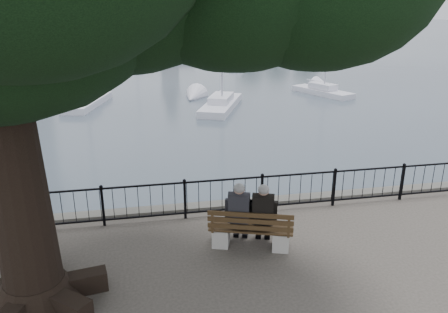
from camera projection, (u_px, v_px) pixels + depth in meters
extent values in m
cube|color=#494741|center=(221.00, 223.00, 11.93)|extent=(200.00, 0.40, 1.20)
plane|color=#36404A|center=(145.00, 32.00, 104.81)|extent=(260.00, 260.00, 0.00)
cube|color=black|center=(224.00, 180.00, 10.98)|extent=(22.00, 0.04, 0.04)
cube|color=black|center=(224.00, 210.00, 11.25)|extent=(22.00, 0.04, 0.04)
cube|color=#A09F9A|center=(221.00, 236.00, 9.85)|extent=(0.49, 0.55, 0.42)
cube|color=#A09F9A|center=(281.00, 240.00, 9.68)|extent=(0.49, 0.55, 0.42)
cube|color=#322313|center=(251.00, 228.00, 9.68)|extent=(1.92, 1.07, 0.04)
cube|color=#322313|center=(250.00, 221.00, 9.32)|extent=(1.77, 0.62, 0.41)
cube|color=black|center=(239.00, 222.00, 9.68)|extent=(0.45, 0.41, 0.25)
cube|color=black|center=(239.00, 208.00, 9.45)|extent=(0.51, 0.38, 0.62)
sphere|color=tan|center=(239.00, 189.00, 9.35)|extent=(0.24, 0.24, 0.24)
ellipsoid|color=gray|center=(239.00, 188.00, 9.31)|extent=(0.25, 0.25, 0.21)
cube|color=black|center=(240.00, 230.00, 10.08)|extent=(0.45, 0.53, 0.46)
cube|color=black|center=(263.00, 223.00, 9.62)|extent=(0.45, 0.41, 0.25)
cube|color=black|center=(263.00, 210.00, 9.39)|extent=(0.51, 0.38, 0.62)
sphere|color=tan|center=(264.00, 190.00, 9.28)|extent=(0.24, 0.24, 0.24)
ellipsoid|color=gray|center=(264.00, 189.00, 9.25)|extent=(0.25, 0.25, 0.21)
cube|color=black|center=(263.00, 231.00, 10.01)|extent=(0.45, 0.53, 0.46)
cone|color=black|center=(36.00, 290.00, 7.93)|extent=(1.65, 1.65, 0.48)
cone|color=black|center=(13.00, 151.00, 7.05)|extent=(1.06, 1.06, 5.81)
cube|color=#494741|center=(25.00, 45.00, 63.38)|extent=(9.37, 9.37, 1.40)
cube|color=#494741|center=(169.00, 51.00, 55.83)|extent=(5.82, 5.82, 1.40)
cube|color=#A09F9A|center=(168.00, 31.00, 55.03)|extent=(2.13, 2.52, 3.88)
cube|color=#494741|center=(168.00, 13.00, 54.34)|extent=(2.52, 2.90, 0.30)
cube|color=#A09F9A|center=(167.00, 6.00, 54.34)|extent=(1.26, 2.13, 1.36)
cube|color=#A09F9A|center=(167.00, 0.00, 53.22)|extent=(1.45, 0.97, 1.55)
cube|color=silver|center=(88.00, 104.00, 28.10)|extent=(2.83, 5.70, 0.61)
cube|color=silver|center=(87.00, 96.00, 27.93)|extent=(1.64, 2.44, 0.46)
cylinder|color=silver|center=(77.00, 10.00, 25.93)|extent=(0.12, 0.12, 10.84)
cube|color=silver|center=(221.00, 107.00, 27.33)|extent=(3.77, 6.08, 0.66)
cube|color=silver|center=(221.00, 99.00, 27.17)|extent=(2.03, 2.68, 0.49)
cylinder|color=silver|center=(222.00, 12.00, 25.17)|extent=(0.13, 0.13, 10.68)
cube|color=silver|center=(322.00, 93.00, 31.58)|extent=(3.23, 5.05, 0.55)
cube|color=silver|center=(323.00, 86.00, 31.42)|extent=(1.72, 2.24, 0.41)
cylinder|color=silver|center=(329.00, 28.00, 29.83)|extent=(0.11, 0.11, 8.50)
cube|color=silver|center=(3.00, 83.00, 35.46)|extent=(3.85, 6.22, 0.67)
cube|color=silver|center=(2.00, 77.00, 35.30)|extent=(2.07, 2.74, 0.50)
cube|color=silver|center=(236.00, 66.00, 45.85)|extent=(2.56, 5.43, 0.58)
cube|color=silver|center=(236.00, 61.00, 45.68)|extent=(1.51, 2.31, 0.44)
cylinder|color=silver|center=(237.00, 13.00, 43.83)|extent=(0.12, 0.12, 10.01)
cube|color=silver|center=(137.00, 66.00, 45.72)|extent=(2.63, 5.13, 0.55)
cube|color=silver|center=(136.00, 61.00, 45.55)|extent=(1.50, 2.21, 0.41)
cylinder|color=silver|center=(132.00, 3.00, 43.41)|extent=(0.11, 0.11, 11.87)
cube|color=#3D3934|center=(273.00, 34.00, 87.80)|extent=(30.00, 8.00, 1.20)
cylinder|color=black|center=(252.00, 22.00, 84.23)|extent=(0.70, 0.70, 4.00)
ellipsoid|color=black|center=(252.00, 0.00, 82.91)|extent=(5.20, 5.20, 4.16)
cylinder|color=black|center=(278.00, 21.00, 87.15)|extent=(0.70, 0.70, 4.00)
ellipsoid|color=black|center=(279.00, 0.00, 85.84)|extent=(5.20, 5.20, 4.16)
cylinder|color=black|center=(308.00, 21.00, 87.30)|extent=(0.70, 0.70, 4.00)
ellipsoid|color=black|center=(310.00, 0.00, 85.99)|extent=(5.20, 5.20, 4.16)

